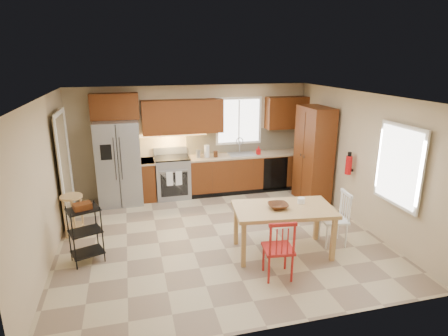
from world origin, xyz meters
TOP-DOWN VIEW (x-y plane):
  - floor at (0.00, 0.00)m, footprint 5.50×5.50m
  - ceiling at (0.00, 0.00)m, footprint 5.50×5.00m
  - wall_back at (0.00, 2.50)m, footprint 5.50×0.02m
  - wall_front at (0.00, -2.50)m, footprint 5.50×0.02m
  - wall_left at (-2.75, 0.00)m, footprint 0.02×5.00m
  - wall_right at (2.75, 0.00)m, footprint 0.02×5.00m
  - refrigerator at (-1.70, 2.12)m, footprint 0.92×0.75m
  - range_stove at (-0.55, 2.19)m, footprint 0.76×0.63m
  - base_cabinet_narrow at (-1.10, 2.20)m, footprint 0.30×0.60m
  - base_cabinet_run at (1.29, 2.20)m, footprint 2.92×0.60m
  - dishwasher at (1.85, 1.91)m, footprint 0.60×0.02m
  - backsplash at (1.29, 2.48)m, footprint 2.92×0.03m
  - upper_over_fridge at (-1.70, 2.33)m, footprint 1.00×0.35m
  - upper_left_block at (-0.25, 2.33)m, footprint 1.80×0.35m
  - upper_right_block at (2.25, 2.33)m, footprint 1.00×0.35m
  - window_back at (1.10, 2.48)m, footprint 1.12×0.04m
  - sink at (1.10, 2.20)m, footprint 0.62×0.46m
  - undercab_glow at (-0.55, 2.30)m, footprint 1.60×0.30m
  - soap_bottle at (1.48, 2.10)m, footprint 0.09×0.09m
  - paper_towel at (0.25, 2.15)m, footprint 0.12×0.12m
  - canister_steel at (0.05, 2.15)m, footprint 0.11×0.11m
  - canister_wood at (0.45, 2.12)m, footprint 0.10×0.10m
  - pantry at (2.43, 1.20)m, footprint 0.50×0.95m
  - fire_extinguisher at (2.63, 0.15)m, footprint 0.12×0.12m
  - window_right at (2.68, -1.15)m, footprint 0.04×1.02m
  - doorway at (-2.67, 1.30)m, footprint 0.04×0.95m
  - dining_table at (0.88, -0.82)m, footprint 1.69×1.09m
  - chair_red at (0.53, -1.47)m, footprint 0.49×0.49m
  - chair_white at (1.83, -0.77)m, footprint 0.49×0.49m
  - table_bowl at (0.78, -0.82)m, footprint 0.36×0.36m
  - table_jar at (1.23, -0.72)m, footprint 0.13×0.13m
  - bar_stool at (-2.50, 0.62)m, footprint 0.49×0.49m
  - utility_cart at (-2.20, -0.33)m, footprint 0.56×0.50m

SIDE VIEW (x-z plane):
  - floor at x=0.00m, z-range 0.00..0.00m
  - dining_table at x=0.88m, z-range 0.00..0.77m
  - bar_stool at x=-2.50m, z-range 0.00..0.78m
  - base_cabinet_narrow at x=-1.10m, z-range 0.00..0.90m
  - base_cabinet_run at x=1.29m, z-range 0.00..0.90m
  - dishwasher at x=1.85m, z-range 0.06..0.84m
  - range_stove at x=-0.55m, z-range 0.00..0.92m
  - utility_cart at x=-2.20m, z-range 0.00..0.93m
  - chair_red at x=0.53m, z-range 0.00..0.93m
  - chair_white at x=1.83m, z-range 0.00..0.93m
  - table_bowl at x=0.78m, z-range 0.74..0.82m
  - table_jar at x=1.23m, z-range 0.75..0.88m
  - sink at x=1.10m, z-range 0.78..0.94m
  - refrigerator at x=-1.70m, z-range 0.00..1.82m
  - canister_wood at x=0.45m, z-range 0.90..1.04m
  - canister_steel at x=0.05m, z-range 0.90..1.08m
  - soap_bottle at x=1.48m, z-range 0.90..1.09m
  - paper_towel at x=0.25m, z-range 0.90..1.18m
  - pantry at x=2.43m, z-range 0.00..2.10m
  - doorway at x=-2.67m, z-range 0.00..2.10m
  - fire_extinguisher at x=2.63m, z-range 0.92..1.28m
  - backsplash at x=1.29m, z-range 0.90..1.45m
  - wall_back at x=0.00m, z-range 0.00..2.50m
  - wall_front at x=0.00m, z-range 0.00..2.50m
  - wall_left at x=-2.75m, z-range 0.00..2.50m
  - wall_right at x=2.75m, z-range 0.00..2.50m
  - undercab_glow at x=-0.55m, z-range 1.43..1.43m
  - window_right at x=2.68m, z-range 0.79..2.11m
  - window_back at x=1.10m, z-range 1.09..2.21m
  - upper_left_block at x=-0.25m, z-range 1.45..2.20m
  - upper_right_block at x=2.25m, z-range 1.45..2.20m
  - upper_over_fridge at x=-1.70m, z-range 1.83..2.38m
  - ceiling at x=0.00m, z-range 2.49..2.51m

